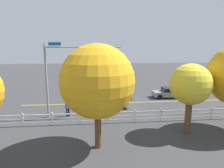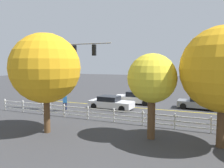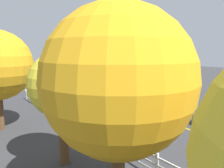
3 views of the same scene
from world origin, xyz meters
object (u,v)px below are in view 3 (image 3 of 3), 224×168
object	(u,v)px
car_1	(111,105)
car_2	(152,101)
pedestrian	(65,98)
tree_4	(62,85)
tree_2	(118,81)

from	to	relation	value
car_1	car_2	xyz separation A→B (m)	(-1.43, -3.76, 0.03)
car_2	pedestrian	xyz separation A→B (m)	(5.30, 6.29, 0.24)
pedestrian	tree_4	bearing A→B (deg)	28.85
car_1	tree_4	xyz separation A→B (m)	(-5.70, 7.09, 3.13)
tree_2	car_1	bearing A→B (deg)	-35.94
tree_4	tree_2	bearing A→B (deg)	-178.54
car_2	tree_2	xyz separation A→B (m)	(-8.22, 10.75, 3.73)
car_2	pedestrian	world-z (taller)	pedestrian
car_2	tree_2	bearing A→B (deg)	128.39
car_1	pedestrian	bearing A→B (deg)	-143.96
car_1	tree_4	world-z (taller)	tree_4
pedestrian	car_2	bearing A→B (deg)	104.18
car_1	tree_2	distance (m)	12.49
car_1	pedestrian	size ratio (longest dim) A/B	2.75
pedestrian	car_1	bearing A→B (deg)	87.44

